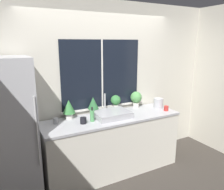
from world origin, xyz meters
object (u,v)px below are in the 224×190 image
at_px(refrigerator, 5,134).
at_px(kettle, 158,103).
at_px(soap_bottle, 92,115).
at_px(sink, 112,114).
at_px(potted_plant_far_right, 136,98).
at_px(mug_black, 83,121).
at_px(potted_plant_far_left, 69,108).
at_px(mug_grey, 56,121).
at_px(mug_red, 166,108).
at_px(potted_plant_center_left, 93,105).
at_px(potted_plant_center_right, 116,101).

bearing_deg(refrigerator, kettle, 1.09).
relative_size(soap_bottle, kettle, 1.12).
relative_size(sink, soap_bottle, 2.50).
distance_m(potted_plant_far_right, mug_black, 1.15).
distance_m(potted_plant_far_left, mug_grey, 0.30).
xyz_separation_m(refrigerator, mug_grey, (0.66, 0.13, 0.02)).
bearing_deg(soap_bottle, mug_red, -4.96).
relative_size(refrigerator, potted_plant_center_left, 6.57).
height_order(refrigerator, soap_bottle, refrigerator).
xyz_separation_m(refrigerator, sink, (1.50, 0.01, 0.03)).
xyz_separation_m(soap_bottle, kettle, (1.29, 0.08, 0.00)).
relative_size(sink, potted_plant_far_left, 1.86).
height_order(potted_plant_center_right, soap_bottle, potted_plant_center_right).
relative_size(refrigerator, mug_grey, 22.89).
relative_size(potted_plant_center_left, mug_red, 3.52).
xyz_separation_m(potted_plant_far_right, mug_grey, (-1.45, -0.12, -0.13)).
bearing_deg(potted_plant_center_right, mug_black, -156.40).
relative_size(potted_plant_center_right, mug_grey, 3.28).
xyz_separation_m(refrigerator, kettle, (2.45, 0.05, 0.07)).
relative_size(potted_plant_far_right, soap_bottle, 1.34).
xyz_separation_m(potted_plant_far_left, mug_red, (1.56, -0.39, -0.13)).
height_order(potted_plant_center_right, mug_red, potted_plant_center_right).
xyz_separation_m(mug_black, mug_grey, (-0.35, 0.18, -0.00)).
bearing_deg(mug_red, refrigerator, 176.70).
bearing_deg(sink, mug_grey, 171.77).
distance_m(refrigerator, potted_plant_far_left, 0.95).
relative_size(potted_plant_far_right, kettle, 1.50).
bearing_deg(kettle, potted_plant_center_left, 169.97).
bearing_deg(potted_plant_center_right, refrigerator, -171.64).
distance_m(potted_plant_far_left, mug_red, 1.62).
distance_m(refrigerator, potted_plant_center_right, 1.73).
bearing_deg(sink, potted_plant_center_left, 129.89).
distance_m(refrigerator, sink, 1.50).
height_order(potted_plant_far_right, mug_grey, potted_plant_far_right).
bearing_deg(potted_plant_center_right, potted_plant_far_left, -180.00).
distance_m(soap_bottle, mug_red, 1.31).
bearing_deg(refrigerator, mug_black, -2.99).
distance_m(potted_plant_center_right, soap_bottle, 0.62).
relative_size(mug_black, mug_red, 1.10).
bearing_deg(potted_plant_far_left, potted_plant_center_right, 0.00).
height_order(potted_plant_center_right, mug_black, potted_plant_center_right).
height_order(mug_red, kettle, kettle).
distance_m(mug_grey, mug_red, 1.82).
distance_m(potted_plant_far_left, mug_black, 0.35).
distance_m(potted_plant_center_left, mug_grey, 0.66).
distance_m(potted_plant_center_left, potted_plant_center_right, 0.41).
xyz_separation_m(potted_plant_far_right, mug_black, (-1.10, -0.30, -0.13)).
bearing_deg(kettle, sink, -177.58).
bearing_deg(kettle, mug_red, -85.56).
relative_size(potted_plant_far_right, mug_red, 3.53).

